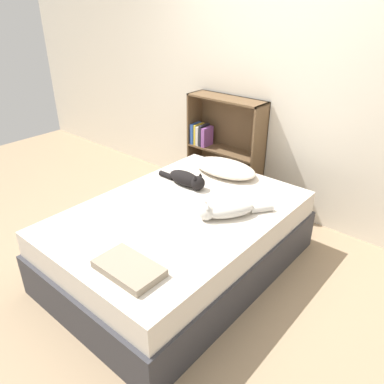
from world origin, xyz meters
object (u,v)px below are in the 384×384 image
at_px(pillow, 225,168).
at_px(bookshelf, 224,147).
at_px(bed, 180,240).
at_px(cat_light, 226,210).
at_px(cat_dark, 187,179).

relative_size(pillow, bookshelf, 0.56).
distance_m(bed, pillow, 0.86).
bearing_deg(cat_light, cat_dark, -74.86).
height_order(bed, cat_dark, cat_dark).
distance_m(pillow, cat_light, 0.78).
xyz_separation_m(cat_light, cat_dark, (-0.56, 0.20, 0.00)).
bearing_deg(bed, pillow, 100.31).
relative_size(pillow, cat_light, 1.21).
xyz_separation_m(bed, cat_light, (0.33, 0.16, 0.33)).
bearing_deg(cat_dark, cat_light, -19.55).
bearing_deg(cat_dark, pillow, 77.94).
bearing_deg(bed, cat_dark, 122.99).
bearing_deg(bookshelf, cat_dark, -73.65).
relative_size(cat_dark, bookshelf, 0.46).
relative_size(cat_light, cat_dark, 1.02).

